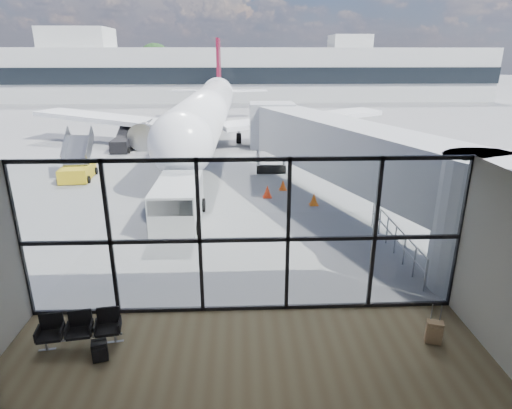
{
  "coord_description": "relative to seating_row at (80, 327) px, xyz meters",
  "views": [
    {
      "loc": [
        -0.12,
        -10.67,
        6.96
      ],
      "look_at": [
        0.45,
        3.0,
        2.16
      ],
      "focal_mm": 30.0,
      "sensor_mm": 36.0,
      "label": 1
    }
  ],
  "objects": [
    {
      "name": "jet_bridge",
      "position": [
        9.07,
        8.44,
        2.27
      ],
      "size": [
        8.0,
        16.5,
        4.33
      ],
      "color": "#A5A8AB",
      "rests_on": "ground"
    },
    {
      "name": "tree_4",
      "position": [
        -16.83,
        73.36,
        4.76
      ],
      "size": [
        5.61,
        5.61,
        8.07
      ],
      "color": "#382619",
      "rests_on": "ground"
    },
    {
      "name": "suitcase",
      "position": [
        8.95,
        -0.36,
        -0.17
      ],
      "size": [
        0.45,
        0.37,
        1.08
      ],
      "rotation": [
        0.0,
        0.0,
        -0.32
      ],
      "color": "#8F7150",
      "rests_on": "ground"
    },
    {
      "name": "traffic_cone_a",
      "position": [
        5.51,
        11.66,
        -0.18
      ],
      "size": [
        0.46,
        0.46,
        0.65
      ],
      "color": "#FF340D",
      "rests_on": "ground"
    },
    {
      "name": "far_terminal",
      "position": [
        3.58,
        63.34,
        3.72
      ],
      "size": [
        80.0,
        12.2,
        11.0
      ],
      "color": "silver",
      "rests_on": "ground"
    },
    {
      "name": "airliner",
      "position": [
        1.57,
        26.94,
        2.18
      ],
      "size": [
        29.38,
        33.99,
        8.76
      ],
      "rotation": [
        0.0,
        0.0,
        -0.03
      ],
      "color": "white",
      "rests_on": "ground"
    },
    {
      "name": "tree_5",
      "position": [
        -10.83,
        73.36,
        5.38
      ],
      "size": [
        6.27,
        6.27,
        9.03
      ],
      "color": "#382619",
      "rests_on": "ground"
    },
    {
      "name": "ground",
      "position": [
        4.17,
        41.36,
        -0.49
      ],
      "size": [
        220.0,
        220.0,
        0.0
      ],
      "primitive_type": "plane",
      "color": "slate",
      "rests_on": "ground"
    },
    {
      "name": "traffic_cone_b",
      "position": [
        7.71,
        10.36,
        -0.2
      ],
      "size": [
        0.43,
        0.43,
        0.61
      ],
      "color": "orange",
      "rests_on": "ground"
    },
    {
      "name": "tree_3",
      "position": [
        -22.83,
        73.36,
        4.14
      ],
      "size": [
        4.95,
        4.95,
        7.12
      ],
      "color": "#382619",
      "rests_on": "ground"
    },
    {
      "name": "lounge_shell",
      "position": [
        4.17,
        -3.44,
        2.16
      ],
      "size": [
        12.02,
        8.01,
        4.51
      ],
      "color": "brown",
      "rests_on": "ground"
    },
    {
      "name": "traffic_cone_c",
      "position": [
        6.45,
        12.91,
        -0.22
      ],
      "size": [
        0.4,
        0.4,
        0.58
      ],
      "color": "#FF560D",
      "rests_on": "ground"
    },
    {
      "name": "service_van",
      "position": [
        1.41,
        8.15,
        0.45
      ],
      "size": [
        2.09,
        4.24,
        1.84
      ],
      "rotation": [
        0.0,
        0.0,
        -0.01
      ],
      "color": "silver",
      "rests_on": "ground"
    },
    {
      "name": "tree_2",
      "position": [
        -28.83,
        73.36,
        5.38
      ],
      "size": [
        6.27,
        6.27,
        9.03
      ],
      "color": "#382619",
      "rests_on": "ground"
    },
    {
      "name": "apron_railing",
      "position": [
        9.77,
        4.86,
        0.23
      ],
      "size": [
        0.06,
        5.46,
        1.11
      ],
      "color": "gray",
      "rests_on": "ground"
    },
    {
      "name": "belt_loader",
      "position": [
        -4.81,
        23.45,
        0.06
      ],
      "size": [
        1.49,
        3.59,
        1.64
      ],
      "rotation": [
        0.0,
        0.0,
        0.02
      ],
      "color": "black",
      "rests_on": "ground"
    },
    {
      "name": "seating_row",
      "position": [
        0.0,
        0.0,
        0.0
      ],
      "size": [
        1.99,
        0.84,
        0.89
      ],
      "rotation": [
        0.0,
        0.0,
        0.15
      ],
      "color": "gray",
      "rests_on": "ground"
    },
    {
      "name": "glass_curtain_wall",
      "position": [
        4.17,
        1.36,
        1.76
      ],
      "size": [
        12.1,
        0.12,
        4.5
      ],
      "color": "white",
      "rests_on": "ground"
    },
    {
      "name": "mobile_stairs",
      "position": [
        -5.46,
        15.63,
        0.06
      ],
      "size": [
        1.98,
        3.39,
        2.3
      ],
      "rotation": [
        0.0,
        0.0,
        0.09
      ],
      "color": "gold",
      "rests_on": "ground"
    },
    {
      "name": "backpack",
      "position": [
        0.66,
        -0.67,
        -0.23
      ],
      "size": [
        0.41,
        0.4,
        0.54
      ],
      "rotation": [
        0.0,
        0.0,
        0.27
      ],
      "color": "black",
      "rests_on": "ground"
    },
    {
      "name": "tree_1",
      "position": [
        -34.83,
        73.36,
        4.76
      ],
      "size": [
        5.61,
        5.61,
        8.07
      ],
      "color": "#382619",
      "rests_on": "ground"
    }
  ]
}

